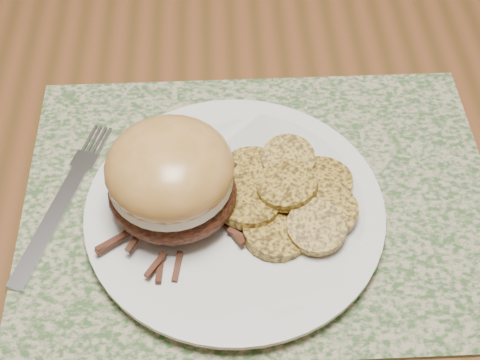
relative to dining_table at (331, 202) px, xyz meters
name	(u,v)px	position (x,y,z in m)	size (l,w,h in m)	color
dining_table	(331,202)	(0.00, 0.00, 0.00)	(1.50, 0.90, 0.75)	brown
placemat	(260,200)	(-0.08, -0.05, 0.08)	(0.45, 0.33, 0.00)	#37572C
dinner_plate	(235,211)	(-0.11, -0.07, 0.09)	(0.26, 0.26, 0.02)	white
pork_sandwich	(171,178)	(-0.16, -0.07, 0.14)	(0.14, 0.13, 0.09)	black
roasted_potatoes	(289,196)	(-0.06, -0.07, 0.11)	(0.15, 0.15, 0.03)	#AE8B33
fork	(64,200)	(-0.27, -0.05, 0.09)	(0.08, 0.19, 0.00)	#B1B1B8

